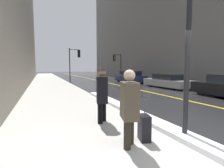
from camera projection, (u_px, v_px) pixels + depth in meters
ground_plane at (213, 158)px, 3.22m from camera, size 160.00×160.00×0.00m
sidewalk_slab at (52, 86)px, 16.33m from camera, size 4.00×80.00×0.01m
road_centre_stripe at (112, 84)px, 18.56m from camera, size 0.16×80.00×0.00m
snow_bank_curb at (124, 108)px, 7.01m from camera, size 0.50×8.71×0.14m
building_facade_right at (148, 18)px, 27.51m from camera, size 6.00×36.00×19.10m
lamp_post at (189, 23)px, 3.89m from camera, size 0.28×0.28×4.36m
traffic_light_near at (75, 58)px, 20.60m from camera, size 1.31×0.32×3.97m
traffic_light_far at (117, 61)px, 24.60m from camera, size 1.30×0.45×3.68m
pedestrian_in_glasses at (129, 105)px, 3.62m from camera, size 0.43×0.76×1.63m
pedestrian_in_fedora at (102, 92)px, 5.24m from camera, size 0.44×0.60×1.74m
parked_car_silver at (167, 81)px, 14.76m from camera, size 1.96×4.51×1.16m
parked_car_navy at (130, 77)px, 20.24m from camera, size 1.85×4.64×1.30m
rolling_suitcase at (144, 128)px, 3.96m from camera, size 0.30×0.40×0.95m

